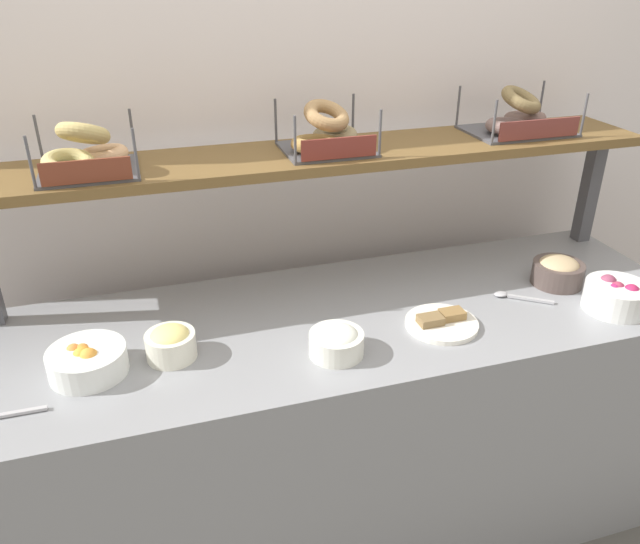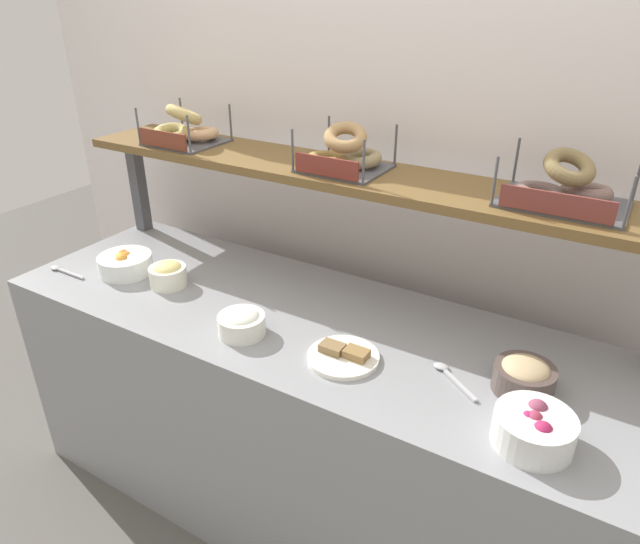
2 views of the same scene
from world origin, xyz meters
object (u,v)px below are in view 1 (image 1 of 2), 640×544
object	(u,v)px
serving_plate_white	(441,322)
bagel_basket_plain	(86,155)
bagel_basket_everything	(326,135)
bagel_basket_poppy	(518,119)
bowl_hummus	(558,271)
bowl_fruit_salad	(87,361)
bowl_beet_salad	(616,296)
bowl_cream_cheese	(336,341)
serving_spoon_by_edge	(514,296)
bowl_egg_salad	(171,343)

from	to	relation	value
serving_plate_white	bagel_basket_plain	distance (m)	1.10
bagel_basket_everything	bagel_basket_poppy	xyz separation A→B (m)	(0.68, 0.02, -0.00)
serving_plate_white	bagel_basket_everything	world-z (taller)	bagel_basket_everything
bowl_hummus	bagel_basket_poppy	world-z (taller)	bagel_basket_poppy
bagel_basket_plain	bagel_basket_poppy	distance (m)	1.36
bowl_hummus	bagel_basket_everything	size ratio (longest dim) A/B	0.60
bowl_fruit_salad	bowl_beet_salad	size ratio (longest dim) A/B	1.05
bowl_cream_cheese	serving_spoon_by_edge	xyz separation A→B (m)	(0.63, 0.12, -0.03)
serving_plate_white	bagel_basket_poppy	distance (m)	0.77
serving_spoon_by_edge	bowl_hummus	bearing A→B (deg)	13.88
bowl_egg_salad	bagel_basket_poppy	bearing A→B (deg)	15.87
bowl_egg_salad	bowl_fruit_salad	bearing A→B (deg)	-177.60
serving_plate_white	bagel_basket_poppy	xyz separation A→B (m)	(0.45, 0.42, 0.47)
serving_spoon_by_edge	bagel_basket_everything	xyz separation A→B (m)	(-0.52, 0.32, 0.47)
bowl_cream_cheese	bowl_egg_salad	distance (m)	0.44
bagel_basket_plain	bagel_basket_everything	xyz separation A→B (m)	(0.68, 0.01, -0.00)
bowl_cream_cheese	bagel_basket_plain	xyz separation A→B (m)	(-0.57, 0.43, 0.44)
bowl_hummus	bowl_egg_salad	xyz separation A→B (m)	(-1.24, -0.05, -0.00)
bowl_fruit_salad	bagel_basket_plain	bearing A→B (deg)	79.22
bowl_hummus	bowl_beet_salad	distance (m)	0.20
bowl_beet_salad	bagel_basket_everything	xyz separation A→B (m)	(-0.78, 0.46, 0.43)
bowl_egg_salad	bagel_basket_plain	size ratio (longest dim) A/B	0.47
serving_spoon_by_edge	bagel_basket_everything	distance (m)	0.77
bowl_hummus	bagel_basket_everything	distance (m)	0.87
bowl_cream_cheese	bowl_egg_salad	size ratio (longest dim) A/B	1.11
bowl_cream_cheese	bagel_basket_everything	world-z (taller)	bagel_basket_everything
bowl_cream_cheese	bowl_fruit_salad	bearing A→B (deg)	170.44
bowl_egg_salad	serving_spoon_by_edge	size ratio (longest dim) A/B	0.86
bowl_beet_salad	bowl_hummus	bearing A→B (deg)	109.35
bagel_basket_poppy	bowl_beet_salad	bearing A→B (deg)	-78.41
bowl_beet_salad	serving_spoon_by_edge	size ratio (longest dim) A/B	1.23
bowl_fruit_salad	serving_plate_white	distance (m)	0.98
bowl_fruit_salad	bowl_beet_salad	bearing A→B (deg)	-4.84
bowl_hummus	bowl_egg_salad	bearing A→B (deg)	-177.49
bowl_beet_salad	bagel_basket_plain	size ratio (longest dim) A/B	0.67
bowl_hummus	serving_plate_white	world-z (taller)	bowl_hummus
bagel_basket_plain	bagel_basket_poppy	world-z (taller)	same
bowl_cream_cheese	bagel_basket_plain	bearing A→B (deg)	143.17
serving_spoon_by_edge	serving_plate_white	bearing A→B (deg)	-164.80
bowl_fruit_salad	bowl_egg_salad	bearing A→B (deg)	2.40
bowl_fruit_salad	bowl_hummus	bearing A→B (deg)	2.49
bowl_cream_cheese	serving_spoon_by_edge	world-z (taller)	bowl_cream_cheese
bowl_hummus	bowl_beet_salad	size ratio (longest dim) A/B	0.86
bowl_hummus	bagel_basket_poppy	distance (m)	0.52
serving_plate_white	bagel_basket_plain	xyz separation A→B (m)	(-0.91, 0.39, 0.47)
serving_plate_white	bagel_basket_poppy	world-z (taller)	bagel_basket_poppy
bowl_cream_cheese	bagel_basket_everything	bearing A→B (deg)	76.21
bowl_hummus	serving_plate_white	xyz separation A→B (m)	(-0.48, -0.13, -0.03)
bowl_cream_cheese	serving_plate_white	world-z (taller)	bowl_cream_cheese
bowl_hummus	bagel_basket_plain	bearing A→B (deg)	169.41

